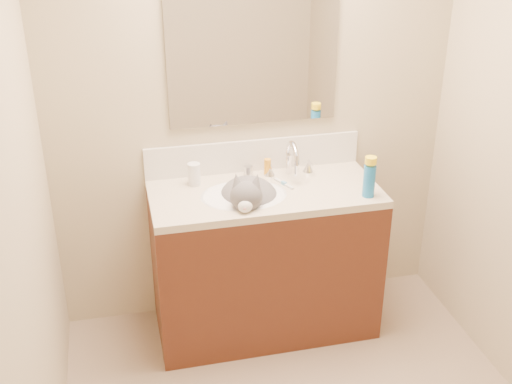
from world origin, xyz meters
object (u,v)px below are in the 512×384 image
pill_bottle (194,174)px  amber_bottle (267,167)px  faucet (291,162)px  cat (249,199)px  spray_can (369,181)px  vanity_cabinet (265,264)px  silver_jar (248,171)px  basin (244,207)px

pill_bottle → amber_bottle: pill_bottle is taller
faucet → cat: 0.34m
spray_can → vanity_cabinet: bearing=159.5°
vanity_cabinet → faucet: (0.18, 0.14, 0.54)m
vanity_cabinet → faucet: 0.58m
vanity_cabinet → spray_can: (0.50, -0.19, 0.53)m
amber_bottle → silver_jar: bearing=172.6°
cat → spray_can: bearing=2.9°
cat → amber_bottle: 0.28m
cat → silver_jar: bearing=95.0°
amber_bottle → faucet: bearing=-22.3°
amber_bottle → cat: bearing=-124.6°
faucet → pill_bottle: 0.53m
basin → faucet: size_ratio=1.61×
faucet → amber_bottle: size_ratio=3.02×
basin → cat: (0.02, -0.01, 0.05)m
pill_bottle → spray_can: (0.84, -0.34, 0.02)m
cat → spray_can: cat is taller
basin → pill_bottle: size_ratio=3.73×
pill_bottle → amber_bottle: size_ratio=1.30×
basin → spray_can: (0.62, -0.16, 0.15)m
spray_can → silver_jar: bearing=144.6°
faucet → spray_can: bearing=-45.5°
cat → spray_can: (0.59, -0.15, 0.11)m
faucet → amber_bottle: bearing=157.7°
basin → pill_bottle: pill_bottle is taller
silver_jar → amber_bottle: amber_bottle is taller
vanity_cabinet → basin: basin is taller
silver_jar → amber_bottle: (0.10, -0.01, 0.02)m
cat → amber_bottle: size_ratio=5.00×
amber_bottle → spray_can: bearing=-40.4°
vanity_cabinet → spray_can: 0.75m
faucet → cat: size_ratio=0.60×
basin → silver_jar: size_ratio=7.89×
basin → cat: 0.05m
vanity_cabinet → amber_bottle: amber_bottle is taller
basin → spray_can: spray_can is taller
basin → spray_can: bearing=-14.1°
faucet → pill_bottle: faucet is taller
vanity_cabinet → amber_bottle: (0.06, 0.19, 0.50)m
pill_bottle → silver_jar: bearing=9.0°
pill_bottle → spray_can: bearing=-21.8°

